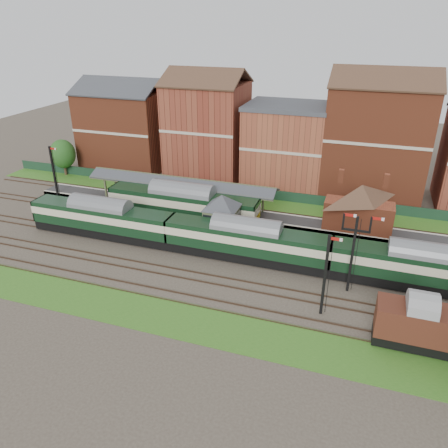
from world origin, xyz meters
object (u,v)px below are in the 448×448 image
(signal_box, at_px, (222,217))
(goods_van_a, at_px, (418,324))
(semaphore_bracket, at_px, (353,249))
(dmu_train, at_px, (246,240))
(platform_railcar, at_px, (183,204))

(signal_box, height_order, goods_van_a, signal_box)
(semaphore_bracket, bearing_deg, signal_box, 159.08)
(dmu_train, bearing_deg, signal_box, 140.14)
(semaphore_bracket, height_order, dmu_train, semaphore_bracket)
(dmu_train, distance_m, platform_railcar, 12.17)
(signal_box, relative_size, platform_railcar, 0.30)
(signal_box, bearing_deg, semaphore_bracket, -20.92)
(signal_box, height_order, dmu_train, signal_box)
(dmu_train, xyz_separation_m, platform_railcar, (-10.29, 6.50, 0.21))
(signal_box, distance_m, platform_railcar, 7.19)
(signal_box, xyz_separation_m, semaphore_bracket, (15.04, -5.75, 1.44))
(semaphore_bracket, xyz_separation_m, platform_railcar, (-21.43, 9.00, -1.99))
(semaphore_bracket, distance_m, platform_railcar, 23.33)
(dmu_train, bearing_deg, semaphore_bracket, -12.64)
(signal_box, relative_size, dmu_train, 0.11)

